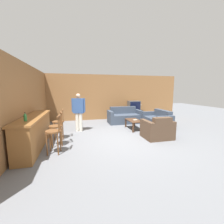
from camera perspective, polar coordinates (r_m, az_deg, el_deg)
name	(u,v)px	position (r m, az deg, el deg)	size (l,w,h in m)	color
ground_plane	(122,138)	(5.47, 3.69, -10.04)	(24.00, 24.00, 0.00)	slate
wall_back	(103,97)	(8.82, -3.54, 5.61)	(9.40, 0.08, 2.60)	olive
wall_left	(34,101)	(6.51, -27.72, 3.66)	(0.08, 8.72, 2.60)	olive
bar_counter	(35,132)	(5.11, -27.42, -6.64)	(0.55, 2.65, 0.96)	brown
bar_chair_near	(54,134)	(4.39, -21.24, -7.68)	(0.45, 0.45, 1.06)	brown
bar_chair_mid	(57,128)	(4.96, -20.39, -5.83)	(0.48, 0.48, 1.06)	brown
bar_chair_far	(59,123)	(5.62, -19.60, -4.13)	(0.43, 0.43, 1.06)	brown
couch_far	(124,117)	(7.96, 4.75, -1.92)	(1.73, 0.89, 0.83)	#384251
armchair_near	(157,130)	(5.66, 16.94, -6.52)	(0.97, 0.84, 0.81)	#4C3828
loveseat_right	(157,121)	(7.31, 16.93, -3.22)	(0.82, 1.51, 0.80)	#384251
coffee_table	(134,121)	(6.68, 8.31, -3.60)	(0.51, 1.00, 0.42)	#472D1E
tv_unit	(134,114)	(9.12, 8.27, -0.89)	(0.99, 0.51, 0.53)	#2D2319
tv	(134,105)	(9.05, 8.35, 2.48)	(0.70, 0.44, 0.55)	#4C4C4C
bottle	(25,117)	(4.30, -30.17, -1.68)	(0.07, 0.07, 0.22)	#2D7F3D
book_on_table	(135,120)	(6.63, 8.81, -2.97)	(0.20, 0.15, 0.03)	#B7AD99
table_lamp	(139,103)	(9.18, 10.40, 3.31)	(0.25, 0.25, 0.54)	brown
person_by_window	(79,110)	(6.37, -12.62, 0.63)	(0.55, 0.29, 1.58)	silver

